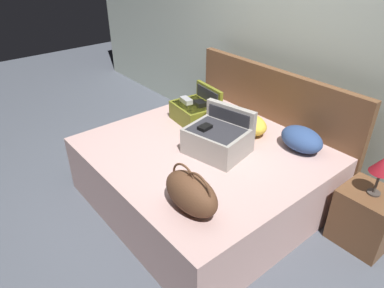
% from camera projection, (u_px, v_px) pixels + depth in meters
% --- Properties ---
extents(ground_plane, '(12.00, 12.00, 0.00)m').
position_uv_depth(ground_plane, '(171.00, 215.00, 3.29)').
color(ground_plane, '#4C515B').
extents(back_wall, '(8.00, 0.10, 2.60)m').
position_uv_depth(back_wall, '(298.00, 46.00, 3.52)').
color(back_wall, '#B7C1B2').
rests_on(back_wall, ground).
extents(bed, '(2.00, 1.84, 0.58)m').
position_uv_depth(bed, '(203.00, 174.00, 3.36)').
color(bed, '#BC9993').
rests_on(bed, ground).
extents(headboard, '(2.04, 0.08, 1.12)m').
position_uv_depth(headboard, '(271.00, 120.00, 3.74)').
color(headboard, brown).
rests_on(headboard, ground).
extents(hard_case_large, '(0.58, 0.54, 0.39)m').
position_uv_depth(hard_case_large, '(218.00, 138.00, 3.09)').
color(hard_case_large, gray).
rests_on(hard_case_large, bed).
extents(hard_case_medium, '(0.47, 0.43, 0.35)m').
position_uv_depth(hard_case_medium, '(196.00, 110.00, 3.64)').
color(hard_case_medium, olive).
rests_on(hard_case_medium, bed).
extents(duffel_bag, '(0.48, 0.26, 0.35)m').
position_uv_depth(duffel_bag, '(191.00, 193.00, 2.42)').
color(duffel_bag, brown).
rests_on(duffel_bag, bed).
extents(pillow_near_headboard, '(0.45, 0.34, 0.21)m').
position_uv_depth(pillow_near_headboard, '(302.00, 139.00, 3.15)').
color(pillow_near_headboard, navy).
rests_on(pillow_near_headboard, bed).
extents(pillow_center_head, '(0.41, 0.29, 0.19)m').
position_uv_depth(pillow_center_head, '(248.00, 124.00, 3.42)').
color(pillow_center_head, gold).
rests_on(pillow_center_head, bed).
extents(nightstand, '(0.44, 0.40, 0.50)m').
position_uv_depth(nightstand, '(365.00, 217.00, 2.89)').
color(nightstand, brown).
rests_on(nightstand, ground).
extents(table_lamp, '(0.18, 0.18, 0.34)m').
position_uv_depth(table_lamp, '(382.00, 166.00, 2.63)').
color(table_lamp, '#3F3833').
rests_on(table_lamp, nightstand).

